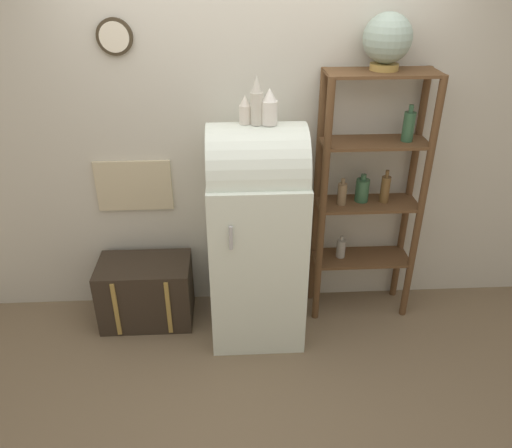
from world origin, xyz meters
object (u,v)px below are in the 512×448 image
object	(u,v)px
vase_center	(257,102)
refrigerator	(256,230)
globe	(387,39)
vase_left	(245,111)
suitcase_trunk	(146,292)
vase_right	(269,108)

from	to	relation	value
vase_center	refrigerator	bearing A→B (deg)	103.60
vase_center	globe	bearing A→B (deg)	14.50
globe	vase_left	distance (m)	0.97
suitcase_trunk	vase_left	distance (m)	1.57
refrigerator	vase_left	size ratio (longest dim) A/B	8.95
vase_center	vase_left	bearing A→B (deg)	166.92
suitcase_trunk	vase_center	xyz separation A→B (m)	(0.81, -0.11, 1.43)
globe	vase_center	world-z (taller)	globe
suitcase_trunk	globe	size ratio (longest dim) A/B	1.97
vase_center	vase_right	bearing A→B (deg)	-2.96
suitcase_trunk	vase_right	world-z (taller)	vase_right
refrigerator	vase_right	bearing A→B (deg)	-8.74
suitcase_trunk	globe	xyz separation A→B (m)	(1.62, 0.10, 1.75)
suitcase_trunk	vase_right	distance (m)	1.66
vase_right	refrigerator	bearing A→B (deg)	171.26
refrigerator	vase_center	xyz separation A→B (m)	(0.00, -0.01, 0.88)
vase_center	vase_right	world-z (taller)	vase_center
vase_center	vase_right	distance (m)	0.08
refrigerator	vase_right	distance (m)	0.85
globe	vase_right	distance (m)	0.83
refrigerator	globe	world-z (taller)	globe
refrigerator	vase_left	bearing A→B (deg)	172.97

